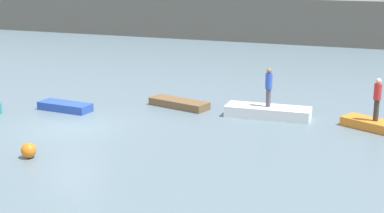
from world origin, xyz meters
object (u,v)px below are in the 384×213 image
at_px(rowboat_orange, 375,125).
at_px(person_blue_shirt, 269,85).
at_px(person_red_shirt, 377,97).
at_px(rowboat_blue, 65,107).
at_px(mooring_buoy, 29,151).
at_px(rowboat_brown, 179,104).
at_px(rowboat_white, 268,112).

height_order(rowboat_orange, person_blue_shirt, person_blue_shirt).
xyz_separation_m(person_red_shirt, person_blue_shirt, (-4.71, 0.30, 0.07)).
relative_size(rowboat_blue, mooring_buoy, 4.70).
height_order(rowboat_brown, rowboat_white, rowboat_white).
bearing_deg(mooring_buoy, rowboat_blue, 111.59).
height_order(person_red_shirt, mooring_buoy, person_red_shirt).
bearing_deg(person_blue_shirt, rowboat_white, 180.00).
distance_m(rowboat_orange, person_blue_shirt, 4.89).
xyz_separation_m(person_red_shirt, mooring_buoy, (-11.53, -8.20, -1.14)).
height_order(person_red_shirt, person_blue_shirt, person_blue_shirt).
height_order(rowboat_orange, person_red_shirt, person_red_shirt).
bearing_deg(person_red_shirt, mooring_buoy, -144.56).
bearing_deg(person_blue_shirt, mooring_buoy, -128.73).
distance_m(rowboat_brown, person_red_shirt, 9.28).
xyz_separation_m(rowboat_brown, person_red_shirt, (9.18, -0.58, 1.24)).
distance_m(rowboat_brown, rowboat_white, 4.48).
xyz_separation_m(rowboat_white, person_red_shirt, (4.71, -0.30, 1.17)).
bearing_deg(rowboat_blue, person_blue_shirt, 18.63).
height_order(rowboat_white, mooring_buoy, mooring_buoy).
distance_m(rowboat_blue, rowboat_brown, 5.45).
distance_m(rowboat_white, person_red_shirt, 4.86).
bearing_deg(person_red_shirt, rowboat_orange, 0.00).
distance_m(rowboat_brown, mooring_buoy, 9.10).
bearing_deg(rowboat_orange, rowboat_blue, -146.21).
relative_size(rowboat_white, mooring_buoy, 6.90).
distance_m(rowboat_blue, rowboat_white, 9.57).
bearing_deg(mooring_buoy, rowboat_white, 51.27).
distance_m(rowboat_brown, person_blue_shirt, 4.67).
xyz_separation_m(rowboat_white, mooring_buoy, (-6.82, -8.51, 0.03)).
relative_size(rowboat_brown, rowboat_white, 0.79).
bearing_deg(rowboat_white, person_blue_shirt, -2.62).
bearing_deg(rowboat_orange, mooring_buoy, -118.62).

